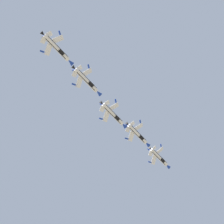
# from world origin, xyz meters

# --- Properties ---
(fighter_jet_lead) EXTENTS (13.16, 11.34, 6.85)m
(fighter_jet_lead) POSITION_xyz_m (41.39, 84.12, 104.54)
(fighter_jet_lead) COLOR white
(fighter_jet_left_wing) EXTENTS (13.16, 11.57, 6.08)m
(fighter_jet_left_wing) POSITION_xyz_m (28.11, 71.44, 102.69)
(fighter_jet_left_wing) COLOR white
(fighter_jet_right_wing) EXTENTS (13.16, 11.52, 6.24)m
(fighter_jet_right_wing) POSITION_xyz_m (15.76, 62.50, 101.39)
(fighter_jet_right_wing) COLOR white
(fighter_jet_left_outer) EXTENTS (13.16, 11.29, 7.01)m
(fighter_jet_left_outer) POSITION_xyz_m (3.15, 50.66, 103.95)
(fighter_jet_left_outer) COLOR white
(fighter_jet_right_outer) EXTENTS (13.16, 11.58, 6.04)m
(fighter_jet_right_outer) POSITION_xyz_m (-9.23, 39.97, 104.72)
(fighter_jet_right_outer) COLOR white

